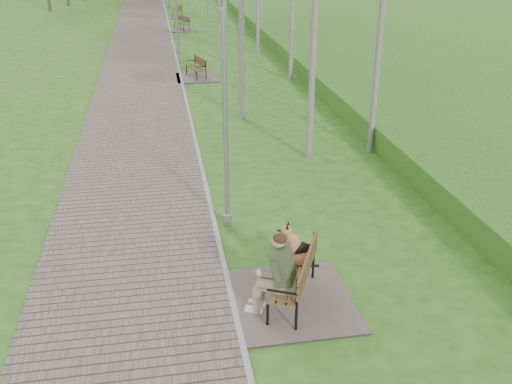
% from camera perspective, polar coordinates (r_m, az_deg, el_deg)
% --- Properties ---
extents(ground, '(120.00, 120.00, 0.00)m').
position_cam_1_polar(ground, '(14.29, -5.06, 0.64)').
color(ground, '#2A5E1A').
rests_on(ground, ground).
extents(walkway, '(3.50, 67.00, 0.04)m').
position_cam_1_polar(walkway, '(35.01, -11.35, 14.74)').
color(walkway, '#61544E').
rests_on(walkway, ground).
extents(kerb, '(0.10, 67.00, 0.05)m').
position_cam_1_polar(kerb, '(35.02, -8.40, 14.95)').
color(kerb, '#999993').
rests_on(kerb, ground).
extents(embankment, '(14.00, 70.00, 1.60)m').
position_cam_1_polar(embankment, '(35.95, 11.86, 14.92)').
color(embankment, '#589632').
rests_on(embankment, ground).
extents(bench_main, '(1.99, 2.21, 1.73)m').
position_cam_1_polar(bench_main, '(9.67, 3.38, -8.70)').
color(bench_main, '#61544E').
rests_on(bench_main, ground).
extents(bench_second, '(1.75, 1.95, 1.08)m').
position_cam_1_polar(bench_second, '(25.17, -6.00, 11.70)').
color(bench_second, '#61544E').
rests_on(bench_second, ground).
extents(bench_third, '(1.70, 1.88, 1.04)m').
position_cam_1_polar(bench_third, '(38.11, -7.40, 16.04)').
color(bench_third, '#61544E').
rests_on(bench_third, ground).
extents(bench_far, '(1.72, 1.91, 1.06)m').
position_cam_1_polar(bench_far, '(44.06, -7.89, 17.17)').
color(bench_far, '#61544E').
rests_on(bench_far, ground).
extents(lamp_post_near, '(0.17, 0.17, 4.51)m').
position_cam_1_polar(lamp_post_near, '(11.52, -3.07, 5.96)').
color(lamp_post_near, '#92959A').
rests_on(lamp_post_near, ground).
extents(lamp_post_second, '(0.20, 0.20, 5.06)m').
position_cam_1_polar(lamp_post_second, '(30.30, -8.01, 17.96)').
color(lamp_post_second, '#92959A').
rests_on(lamp_post_second, ground).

